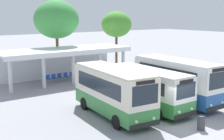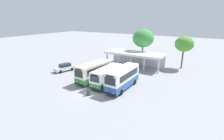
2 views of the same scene
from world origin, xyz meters
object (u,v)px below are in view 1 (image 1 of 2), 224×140
at_px(waiting_chair_second_from_end, 54,77).
at_px(waiting_chair_fourth_seat, 66,76).
at_px(city_bus_second_in_row, 147,87).
at_px(waiting_chair_end_by_column, 48,78).
at_px(city_bus_nearest_orange, 113,90).
at_px(waiting_chair_middle_seat, 60,77).
at_px(waiting_chair_far_end_seat, 78,74).
at_px(litter_bin_apron, 201,123).
at_px(city_bus_middle_cream, 176,79).
at_px(waiting_chair_fifth_seat, 72,75).

bearing_deg(waiting_chair_second_from_end, waiting_chair_fourth_seat, -0.13).
bearing_deg(city_bus_second_in_row, waiting_chair_fourth_seat, 91.98).
bearing_deg(city_bus_second_in_row, waiting_chair_end_by_column, 101.54).
bearing_deg(waiting_chair_second_from_end, city_bus_nearest_orange, -95.66).
bearing_deg(waiting_chair_middle_seat, city_bus_nearest_orange, -98.85).
bearing_deg(waiting_chair_far_end_seat, waiting_chair_second_from_end, 178.64).
height_order(waiting_chair_middle_seat, litter_bin_apron, litter_bin_apron).
xyz_separation_m(city_bus_middle_cream, waiting_chair_middle_seat, (-4.12, 12.39, -1.38)).
bearing_deg(city_bus_middle_cream, waiting_chair_fourth_seat, 105.51).
relative_size(waiting_chair_fourth_seat, waiting_chair_fifth_seat, 1.00).
height_order(city_bus_middle_cream, waiting_chair_far_end_seat, city_bus_middle_cream).
distance_m(city_bus_nearest_orange, waiting_chair_middle_seat, 12.36).
distance_m(city_bus_middle_cream, waiting_chair_second_from_end, 13.34).
bearing_deg(waiting_chair_fourth_seat, city_bus_middle_cream, -74.49).
relative_size(waiting_chair_middle_seat, waiting_chair_fifth_seat, 1.00).
bearing_deg(city_bus_nearest_orange, waiting_chair_end_by_column, 87.58).
bearing_deg(waiting_chair_fourth_seat, city_bus_nearest_orange, -102.04).
bearing_deg(waiting_chair_end_by_column, waiting_chair_second_from_end, 5.97).
xyz_separation_m(waiting_chair_fourth_seat, waiting_chair_far_end_seat, (1.38, -0.06, 0.00)).
xyz_separation_m(city_bus_nearest_orange, waiting_chair_fifth_seat, (3.27, 12.02, -1.32)).
bearing_deg(waiting_chair_fifth_seat, waiting_chair_end_by_column, 179.60).
relative_size(waiting_chair_end_by_column, waiting_chair_far_end_seat, 1.00).
relative_size(city_bus_middle_cream, waiting_chair_fifth_seat, 9.18).
bearing_deg(waiting_chair_far_end_seat, city_bus_nearest_orange, -108.22).
height_order(city_bus_nearest_orange, waiting_chair_fourth_seat, city_bus_nearest_orange).
bearing_deg(waiting_chair_middle_seat, city_bus_second_in_row, -84.83).
bearing_deg(waiting_chair_fourth_seat, city_bus_second_in_row, -88.02).
bearing_deg(waiting_chair_far_end_seat, waiting_chair_fifth_seat, -177.84).
bearing_deg(litter_bin_apron, city_bus_nearest_orange, 118.21).
bearing_deg(waiting_chair_fourth_seat, waiting_chair_fifth_seat, -7.31).
relative_size(waiting_chair_middle_seat, litter_bin_apron, 0.96).
distance_m(waiting_chair_fifth_seat, litter_bin_apron, 17.32).
bearing_deg(waiting_chair_end_by_column, waiting_chair_fourth_seat, 1.91).
distance_m(waiting_chair_middle_seat, waiting_chair_fifth_seat, 1.39).
bearing_deg(waiting_chair_end_by_column, city_bus_second_in_row, -78.46).
relative_size(city_bus_nearest_orange, waiting_chair_far_end_seat, 8.94).
xyz_separation_m(waiting_chair_second_from_end, waiting_chair_far_end_seat, (2.76, -0.07, 0.00)).
distance_m(city_bus_nearest_orange, litter_bin_apron, 6.17).
xyz_separation_m(city_bus_nearest_orange, litter_bin_apron, (2.84, -5.30, -1.39)).
height_order(city_bus_second_in_row, waiting_chair_second_from_end, city_bus_second_in_row).
relative_size(waiting_chair_end_by_column, waiting_chair_middle_seat, 1.00).
distance_m(city_bus_nearest_orange, waiting_chair_second_from_end, 12.24).
bearing_deg(waiting_chair_fifth_seat, waiting_chair_second_from_end, 177.46).
bearing_deg(waiting_chair_second_from_end, city_bus_middle_cream, -68.73).
height_order(waiting_chair_fourth_seat, litter_bin_apron, litter_bin_apron).
xyz_separation_m(waiting_chair_fifth_seat, waiting_chair_far_end_seat, (0.69, 0.03, 0.00)).
xyz_separation_m(city_bus_second_in_row, waiting_chair_end_by_column, (-2.50, 12.23, -1.15)).
relative_size(city_bus_middle_cream, waiting_chair_second_from_end, 9.18).
height_order(city_bus_second_in_row, city_bus_middle_cream, city_bus_middle_cream).
relative_size(waiting_chair_second_from_end, waiting_chair_fifth_seat, 1.00).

